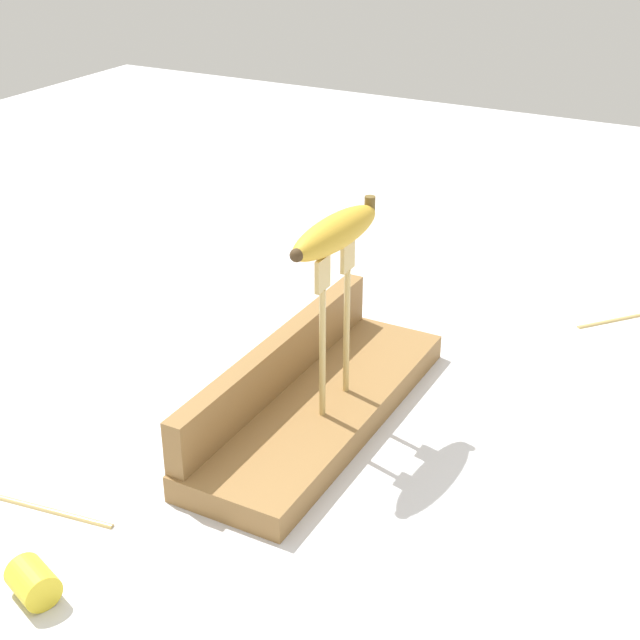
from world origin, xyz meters
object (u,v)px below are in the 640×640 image
Objects in this scene: fork_fallen_far at (12,499)px; banana_chunk_near at (33,582)px; banana_raised_center at (336,232)px; fork_stand_center at (335,313)px.

banana_chunk_near is (-0.09, -0.12, 0.01)m from fork_fallen_far.
banana_raised_center reaches higher than banana_chunk_near.
fork_stand_center is 3.55× the size of banana_chunk_near.
banana_raised_center reaches higher than fork_fallen_far.
banana_chunk_near is (-0.37, 0.11, -0.22)m from banana_raised_center.
banana_chunk_near is (-0.37, 0.11, -0.13)m from fork_stand_center.
banana_chunk_near reaches higher than fork_fallen_far.
fork_fallen_far is at bearing 52.83° from banana_chunk_near.
fork_stand_center is at bearing -38.70° from fork_fallen_far.
fork_fallen_far is (-0.28, 0.22, -0.14)m from fork_stand_center.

